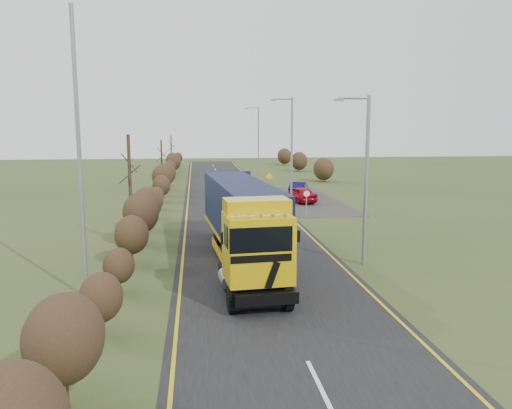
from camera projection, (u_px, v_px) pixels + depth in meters
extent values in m
plane|color=#34441D|center=(259.00, 261.00, 24.13)|extent=(160.00, 160.00, 0.00)
cube|color=black|center=(241.00, 222.00, 33.94)|extent=(8.00, 120.00, 0.02)
cube|color=#312F2C|center=(303.00, 199.00, 44.52)|extent=(6.00, 18.00, 0.02)
cube|color=gold|center=(186.00, 223.00, 33.49)|extent=(0.12, 116.00, 0.01)
cube|color=gold|center=(294.00, 221.00, 34.37)|extent=(0.12, 116.00, 0.01)
cube|color=silver|center=(321.00, 389.00, 12.36)|extent=(0.12, 3.00, 0.01)
cube|color=silver|center=(272.00, 287.00, 20.20)|extent=(0.12, 3.00, 0.01)
cube|color=silver|center=(250.00, 242.00, 28.05)|extent=(0.12, 3.00, 0.01)
cube|color=silver|center=(238.00, 217.00, 35.89)|extent=(0.12, 3.00, 0.01)
cube|color=silver|center=(230.00, 201.00, 43.74)|extent=(0.12, 3.00, 0.01)
cube|color=silver|center=(225.00, 189.00, 51.58)|extent=(0.12, 3.00, 0.01)
cube|color=silver|center=(221.00, 181.00, 59.43)|extent=(0.12, 3.00, 0.01)
cube|color=silver|center=(218.00, 175.00, 67.27)|extent=(0.12, 3.00, 0.01)
cube|color=silver|center=(215.00, 170.00, 75.12)|extent=(0.12, 3.00, 0.01)
cube|color=silver|center=(213.00, 165.00, 82.96)|extent=(0.12, 3.00, 0.01)
ellipsoid|color=#2F2215|center=(64.00, 338.00, 11.38)|extent=(1.80, 2.34, 2.07)
ellipsoid|color=#2F2215|center=(101.00, 297.00, 15.38)|extent=(1.34, 1.74, 1.54)
ellipsoid|color=#2F2215|center=(119.00, 266.00, 19.31)|extent=(1.21, 1.57, 1.39)
ellipsoid|color=#2F2215|center=(132.00, 235.00, 23.18)|extent=(1.58, 2.06, 1.82)
ellipsoid|color=#2F2215|center=(141.00, 213.00, 27.05)|extent=(1.96, 2.55, 2.25)
ellipsoid|color=#2F2215|center=(147.00, 204.00, 30.99)|extent=(1.83, 2.38, 2.10)
ellipsoid|color=#2F2215|center=(154.00, 201.00, 34.99)|extent=(1.37, 1.78, 1.57)
ellipsoid|color=#2F2215|center=(156.00, 196.00, 38.92)|extent=(1.20, 1.56, 1.38)
ellipsoid|color=#2F2215|center=(161.00, 185.00, 42.81)|extent=(1.55, 2.02, 1.78)
ellipsoid|color=#2F2215|center=(162.00, 177.00, 46.65)|extent=(1.95, 2.53, 2.24)
ellipsoid|color=#2F2215|center=(167.00, 173.00, 50.61)|extent=(1.85, 2.41, 2.13)
ellipsoid|color=#2F2215|center=(167.00, 174.00, 54.58)|extent=(1.40, 1.81, 1.61)
ellipsoid|color=#2F2215|center=(171.00, 172.00, 58.56)|extent=(1.19, 1.55, 1.37)
ellipsoid|color=#2F2215|center=(170.00, 167.00, 62.40)|extent=(1.52, 1.97, 1.75)
ellipsoid|color=#2F2215|center=(174.00, 162.00, 66.30)|extent=(1.93, 2.51, 2.22)
ellipsoid|color=#2F2215|center=(173.00, 160.00, 70.19)|extent=(1.88, 2.44, 2.16)
ellipsoid|color=#2F2215|center=(176.00, 161.00, 74.22)|extent=(1.43, 1.85, 1.64)
ellipsoid|color=#2F2215|center=(175.00, 161.00, 78.13)|extent=(1.19, 1.55, 1.37)
ellipsoid|color=#2F2215|center=(178.00, 158.00, 82.06)|extent=(1.49, 1.93, 1.71)
cylinder|color=#372A1B|center=(130.00, 191.00, 26.81)|extent=(0.18, 0.18, 6.05)
cylinder|color=#372A1B|center=(162.00, 164.00, 52.38)|extent=(0.18, 0.18, 5.06)
cylinder|color=#372A1B|center=(171.00, 153.00, 73.95)|extent=(0.18, 0.18, 5.15)
cube|color=black|center=(255.00, 281.00, 18.93)|extent=(2.58, 4.43, 0.42)
cube|color=#CFA909|center=(258.00, 247.00, 17.88)|extent=(2.48, 2.23, 2.41)
cube|color=black|center=(261.00, 301.00, 17.18)|extent=(2.32, 0.31, 0.51)
cube|color=black|center=(250.00, 276.00, 16.94)|extent=(0.56, 0.07, 1.00)
cube|color=black|center=(273.00, 275.00, 17.03)|extent=(0.56, 0.07, 1.00)
cube|color=black|center=(261.00, 240.00, 16.82)|extent=(2.17, 0.25, 0.88)
cube|color=black|center=(261.00, 259.00, 16.89)|extent=(2.12, 0.21, 0.26)
cube|color=#CFA909|center=(257.00, 206.00, 17.97)|extent=(2.42, 1.49, 0.52)
cylinder|color=silver|center=(261.00, 216.00, 16.91)|extent=(2.03, 0.24, 0.06)
cube|color=black|center=(222.00, 238.00, 16.86)|extent=(0.09, 0.13, 0.42)
cube|color=black|center=(299.00, 236.00, 17.18)|extent=(0.09, 0.13, 0.42)
cylinder|color=gray|center=(226.00, 278.00, 19.16)|extent=(0.62, 1.24, 0.52)
cylinder|color=gray|center=(281.00, 276.00, 19.41)|extent=(0.62, 1.24, 0.52)
cube|color=gold|center=(241.00, 235.00, 24.76)|extent=(3.31, 11.82, 0.22)
cube|color=black|center=(240.00, 207.00, 24.54)|extent=(3.26, 11.45, 2.55)
cube|color=#0E1A3A|center=(232.00, 192.00, 30.10)|extent=(2.29, 0.26, 2.55)
cube|color=#0E1A3A|center=(254.00, 231.00, 18.98)|extent=(2.29, 0.26, 2.55)
cube|color=black|center=(235.00, 231.00, 28.29)|extent=(2.41, 3.50, 0.32)
cube|color=gold|center=(219.00, 253.00, 23.81)|extent=(0.49, 5.08, 0.42)
cube|color=gold|center=(266.00, 251.00, 24.08)|extent=(0.49, 5.08, 0.42)
cylinder|color=black|center=(232.00, 300.00, 17.39)|extent=(0.38, 0.98, 0.96)
cylinder|color=black|center=(287.00, 298.00, 17.62)|extent=(0.38, 0.98, 0.96)
cylinder|color=black|center=(228.00, 280.00, 19.66)|extent=(0.38, 0.98, 0.96)
cylinder|color=black|center=(277.00, 278.00, 19.89)|extent=(0.38, 0.98, 0.96)
cylinder|color=black|center=(219.00, 237.00, 27.37)|extent=(0.38, 0.98, 0.96)
cylinder|color=black|center=(254.00, 236.00, 27.61)|extent=(0.38, 0.98, 0.96)
cylinder|color=black|center=(218.00, 233.00, 28.28)|extent=(0.38, 0.98, 0.96)
cylinder|color=black|center=(252.00, 232.00, 28.51)|extent=(0.38, 0.98, 0.96)
cylinder|color=black|center=(217.00, 230.00, 29.19)|extent=(0.38, 0.98, 0.96)
cylinder|color=black|center=(250.00, 229.00, 29.42)|extent=(0.38, 0.98, 0.96)
imported|color=maroon|center=(300.00, 195.00, 42.78)|extent=(2.66, 4.27, 1.36)
imported|color=#0B0A3A|center=(299.00, 189.00, 46.73)|extent=(2.68, 4.37, 1.36)
cylinder|color=gray|center=(366.00, 182.00, 23.01)|extent=(0.18, 0.18, 7.86)
cylinder|color=gray|center=(354.00, 98.00, 22.34)|extent=(1.40, 0.12, 0.12)
cube|color=gray|center=(339.00, 100.00, 22.27)|extent=(0.39, 0.16, 0.12)
cylinder|color=gray|center=(292.00, 152.00, 40.51)|extent=(0.18, 0.18, 8.78)
cylinder|color=gray|center=(283.00, 99.00, 39.76)|extent=(1.56, 0.12, 0.12)
cube|color=gray|center=(273.00, 100.00, 39.68)|extent=(0.44, 0.18, 0.14)
cylinder|color=gray|center=(258.00, 140.00, 68.74)|extent=(0.18, 0.18, 9.14)
cylinder|color=gray|center=(253.00, 108.00, 67.96)|extent=(1.62, 0.12, 0.12)
cube|color=gray|center=(247.00, 108.00, 67.88)|extent=(0.46, 0.18, 0.14)
cylinder|color=gray|center=(79.00, 157.00, 18.19)|extent=(0.16, 0.16, 10.72)
cylinder|color=gray|center=(306.00, 206.00, 35.59)|extent=(0.08, 0.08, 1.74)
cylinder|color=red|center=(307.00, 194.00, 35.43)|extent=(0.56, 0.04, 0.56)
cylinder|color=white|center=(307.00, 194.00, 35.41)|extent=(0.42, 0.02, 0.42)
cylinder|color=gray|center=(269.00, 185.00, 49.41)|extent=(0.08, 0.08, 1.49)
cube|color=yellow|center=(269.00, 176.00, 49.23)|extent=(0.75, 0.04, 0.75)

